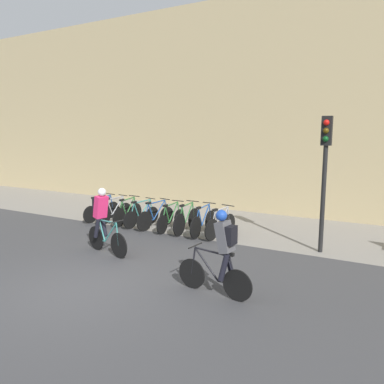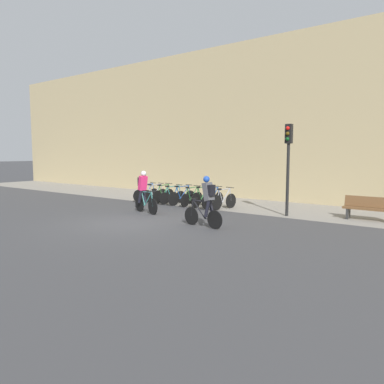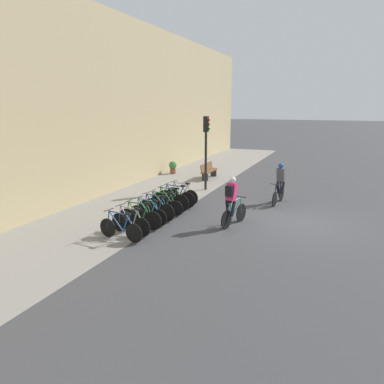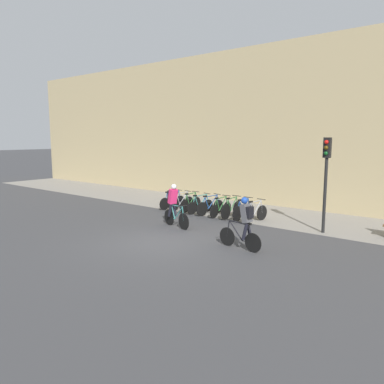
{
  "view_description": "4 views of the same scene",
  "coord_description": "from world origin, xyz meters",
  "px_view_note": "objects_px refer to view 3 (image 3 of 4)",
  "views": [
    {
      "loc": [
        5.56,
        -5.36,
        3.21
      ],
      "look_at": [
        0.65,
        3.61,
        1.6
      ],
      "focal_mm": 35.0,
      "sensor_mm": 36.0,
      "label": 1
    },
    {
      "loc": [
        9.86,
        -9.16,
        2.53
      ],
      "look_at": [
        -0.19,
        4.05,
        0.78
      ],
      "focal_mm": 35.0,
      "sensor_mm": 36.0,
      "label": 2
    },
    {
      "loc": [
        -13.44,
        -1.37,
        4.17
      ],
      "look_at": [
        -0.01,
        4.09,
        0.8
      ],
      "focal_mm": 35.0,
      "sensor_mm": 36.0,
      "label": 3
    },
    {
      "loc": [
        8.8,
        -9.21,
        3.66
      ],
      "look_at": [
        -0.32,
        2.12,
        1.52
      ],
      "focal_mm": 35.0,
      "sensor_mm": 36.0,
      "label": 4
    }
  ],
  "objects_px": {
    "cyclist_pink": "(232,200)",
    "parked_bike_4": "(156,209)",
    "parked_bike_1": "(131,223)",
    "bench": "(209,170)",
    "potted_plant": "(173,167)",
    "parked_bike_0": "(121,228)",
    "traffic_light_pole": "(206,139)",
    "parked_bike_3": "(148,213)",
    "parked_bike_5": "(163,205)",
    "parked_bike_8": "(182,195)",
    "parked_bike_7": "(176,198)",
    "cyclist_grey": "(280,181)",
    "parked_bike_2": "(140,217)",
    "parked_bike_6": "(170,201)"
  },
  "relations": [
    {
      "from": "bench",
      "to": "potted_plant",
      "type": "xyz_separation_m",
      "value": [
        0.61,
        2.58,
        -0.04
      ]
    },
    {
      "from": "parked_bike_8",
      "to": "parked_bike_5",
      "type": "bearing_deg",
      "value": -179.93
    },
    {
      "from": "traffic_light_pole",
      "to": "bench",
      "type": "xyz_separation_m",
      "value": [
        2.87,
        0.88,
        -2.05
      ]
    },
    {
      "from": "parked_bike_1",
      "to": "potted_plant",
      "type": "bearing_deg",
      "value": 17.87
    },
    {
      "from": "parked_bike_5",
      "to": "parked_bike_7",
      "type": "height_order",
      "value": "parked_bike_7"
    },
    {
      "from": "parked_bike_2",
      "to": "parked_bike_3",
      "type": "bearing_deg",
      "value": -0.16
    },
    {
      "from": "cyclist_grey",
      "to": "parked_bike_3",
      "type": "height_order",
      "value": "cyclist_grey"
    },
    {
      "from": "cyclist_pink",
      "to": "parked_bike_0",
      "type": "distance_m",
      "value": 3.94
    },
    {
      "from": "cyclist_pink",
      "to": "parked_bike_2",
      "type": "height_order",
      "value": "cyclist_pink"
    },
    {
      "from": "parked_bike_3",
      "to": "parked_bike_5",
      "type": "distance_m",
      "value": 1.21
    },
    {
      "from": "parked_bike_7",
      "to": "potted_plant",
      "type": "height_order",
      "value": "parked_bike_7"
    },
    {
      "from": "parked_bike_2",
      "to": "parked_bike_6",
      "type": "xyz_separation_m",
      "value": [
        2.41,
        0.0,
        0.02
      ]
    },
    {
      "from": "parked_bike_0",
      "to": "traffic_light_pole",
      "type": "height_order",
      "value": "traffic_light_pole"
    },
    {
      "from": "cyclist_pink",
      "to": "bench",
      "type": "xyz_separation_m",
      "value": [
        8.04,
        3.73,
        -0.47
      ]
    },
    {
      "from": "cyclist_grey",
      "to": "parked_bike_8",
      "type": "bearing_deg",
      "value": 114.65
    },
    {
      "from": "cyclist_grey",
      "to": "parked_bike_8",
      "type": "distance_m",
      "value": 4.3
    },
    {
      "from": "parked_bike_0",
      "to": "parked_bike_7",
      "type": "bearing_deg",
      "value": 0.02
    },
    {
      "from": "parked_bike_4",
      "to": "parked_bike_7",
      "type": "relative_size",
      "value": 0.98
    },
    {
      "from": "cyclist_pink",
      "to": "parked_bike_1",
      "type": "xyz_separation_m",
      "value": [
        -2.04,
        2.86,
        -0.55
      ]
    },
    {
      "from": "parked_bike_5",
      "to": "bench",
      "type": "height_order",
      "value": "parked_bike_5"
    },
    {
      "from": "parked_bike_2",
      "to": "parked_bike_3",
      "type": "distance_m",
      "value": 0.6
    },
    {
      "from": "parked_bike_3",
      "to": "cyclist_pink",
      "type": "bearing_deg",
      "value": -73.75
    },
    {
      "from": "parked_bike_2",
      "to": "parked_bike_6",
      "type": "distance_m",
      "value": 2.41
    },
    {
      "from": "parked_bike_5",
      "to": "cyclist_pink",
      "type": "bearing_deg",
      "value": -97.44
    },
    {
      "from": "parked_bike_3",
      "to": "parked_bike_7",
      "type": "xyz_separation_m",
      "value": [
        2.41,
        0.0,
        0.03
      ]
    },
    {
      "from": "parked_bike_4",
      "to": "parked_bike_8",
      "type": "distance_m",
      "value": 2.41
    },
    {
      "from": "parked_bike_1",
      "to": "traffic_light_pole",
      "type": "relative_size",
      "value": 0.44
    },
    {
      "from": "parked_bike_0",
      "to": "parked_bike_2",
      "type": "relative_size",
      "value": 1.01
    },
    {
      "from": "bench",
      "to": "potted_plant",
      "type": "relative_size",
      "value": 2.36
    },
    {
      "from": "parked_bike_5",
      "to": "traffic_light_pole",
      "type": "height_order",
      "value": "traffic_light_pole"
    },
    {
      "from": "cyclist_pink",
      "to": "parked_bike_1",
      "type": "distance_m",
      "value": 3.56
    },
    {
      "from": "parked_bike_8",
      "to": "cyclist_pink",
      "type": "bearing_deg",
      "value": -127.28
    },
    {
      "from": "parked_bike_6",
      "to": "potted_plant",
      "type": "relative_size",
      "value": 2.15
    },
    {
      "from": "parked_bike_1",
      "to": "traffic_light_pole",
      "type": "height_order",
      "value": "traffic_light_pole"
    },
    {
      "from": "parked_bike_3",
      "to": "traffic_light_pole",
      "type": "bearing_deg",
      "value": -0.08
    },
    {
      "from": "parked_bike_2",
      "to": "parked_bike_8",
      "type": "relative_size",
      "value": 1.03
    },
    {
      "from": "parked_bike_6",
      "to": "traffic_light_pole",
      "type": "height_order",
      "value": "traffic_light_pole"
    },
    {
      "from": "cyclist_grey",
      "to": "parked_bike_2",
      "type": "distance_m",
      "value": 6.66
    },
    {
      "from": "parked_bike_1",
      "to": "potted_plant",
      "type": "xyz_separation_m",
      "value": [
        10.69,
        3.45,
        0.05
      ]
    },
    {
      "from": "parked_bike_0",
      "to": "parked_bike_1",
      "type": "xyz_separation_m",
      "value": [
        0.6,
        0.0,
        0.0
      ]
    },
    {
      "from": "parked_bike_0",
      "to": "bench",
      "type": "xyz_separation_m",
      "value": [
        10.68,
        0.87,
        0.09
      ]
    },
    {
      "from": "parked_bike_5",
      "to": "traffic_light_pole",
      "type": "distance_m",
      "value": 5.25
    },
    {
      "from": "parked_bike_3",
      "to": "parked_bike_5",
      "type": "xyz_separation_m",
      "value": [
        1.21,
        -0.0,
        0.0
      ]
    },
    {
      "from": "bench",
      "to": "parked_bike_3",
      "type": "bearing_deg",
      "value": -174.4
    },
    {
      "from": "cyclist_pink",
      "to": "parked_bike_2",
      "type": "distance_m",
      "value": 3.25
    },
    {
      "from": "parked_bike_1",
      "to": "cyclist_grey",
      "type": "bearing_deg",
      "value": -32.84
    },
    {
      "from": "parked_bike_3",
      "to": "parked_bike_6",
      "type": "height_order",
      "value": "parked_bike_6"
    },
    {
      "from": "cyclist_pink",
      "to": "parked_bike_4",
      "type": "distance_m",
      "value": 2.92
    },
    {
      "from": "cyclist_grey",
      "to": "parked_bike_2",
      "type": "relative_size",
      "value": 1.06
    },
    {
      "from": "traffic_light_pole",
      "to": "bench",
      "type": "height_order",
      "value": "traffic_light_pole"
    }
  ]
}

